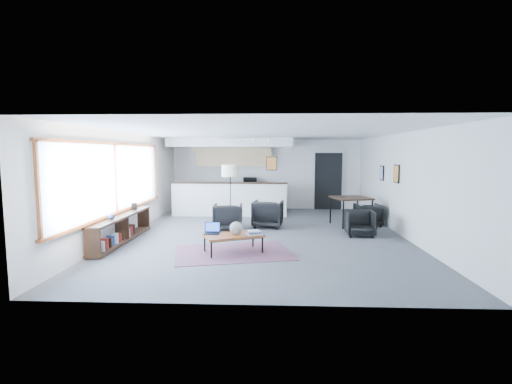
{
  "coord_description": "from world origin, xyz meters",
  "views": [
    {
      "loc": [
        0.22,
        -9.42,
        2.09
      ],
      "look_at": [
        -0.21,
        0.4,
        1.06
      ],
      "focal_mm": 26.0,
      "sensor_mm": 36.0,
      "label": 1
    }
  ],
  "objects_px": {
    "book_stack": "(254,233)",
    "dining_chair_near": "(360,224)",
    "ceramic_pot": "(236,228)",
    "armchair_right": "(268,212)",
    "floor_lamp": "(230,173)",
    "laptop": "(212,230)",
    "armchair_left": "(228,216)",
    "coffee_table": "(233,236)",
    "dining_chair_far": "(368,215)",
    "microwave": "(250,180)",
    "dining_table": "(351,200)"
  },
  "relations": [
    {
      "from": "book_stack",
      "to": "dining_chair_near",
      "type": "relative_size",
      "value": 0.6
    },
    {
      "from": "ceramic_pot",
      "to": "armchair_right",
      "type": "height_order",
      "value": "armchair_right"
    },
    {
      "from": "floor_lamp",
      "to": "laptop",
      "type": "bearing_deg",
      "value": -91.55
    },
    {
      "from": "book_stack",
      "to": "armchair_left",
      "type": "xyz_separation_m",
      "value": [
        -0.83,
        2.34,
        -0.04
      ]
    },
    {
      "from": "book_stack",
      "to": "floor_lamp",
      "type": "xyz_separation_m",
      "value": [
        -0.82,
        2.91,
        1.09
      ]
    },
    {
      "from": "coffee_table",
      "to": "armchair_right",
      "type": "bearing_deg",
      "value": 51.82
    },
    {
      "from": "coffee_table",
      "to": "dining_chair_far",
      "type": "height_order",
      "value": "dining_chair_far"
    },
    {
      "from": "armchair_right",
      "to": "microwave",
      "type": "xyz_separation_m",
      "value": [
        -0.69,
        3.18,
        0.68
      ]
    },
    {
      "from": "coffee_table",
      "to": "armchair_left",
      "type": "bearing_deg",
      "value": 75.29
    },
    {
      "from": "dining_chair_near",
      "to": "dining_chair_far",
      "type": "bearing_deg",
      "value": 70.36
    },
    {
      "from": "laptop",
      "to": "dining_table",
      "type": "height_order",
      "value": "dining_table"
    },
    {
      "from": "coffee_table",
      "to": "microwave",
      "type": "bearing_deg",
      "value": 65.75
    },
    {
      "from": "armchair_left",
      "to": "dining_chair_near",
      "type": "xyz_separation_m",
      "value": [
        3.44,
        -0.59,
        -0.09
      ]
    },
    {
      "from": "armchair_left",
      "to": "microwave",
      "type": "bearing_deg",
      "value": -98.71
    },
    {
      "from": "armchair_right",
      "to": "floor_lamp",
      "type": "relative_size",
      "value": 0.47
    },
    {
      "from": "dining_chair_far",
      "to": "coffee_table",
      "type": "bearing_deg",
      "value": 35.15
    },
    {
      "from": "ceramic_pot",
      "to": "armchair_right",
      "type": "xyz_separation_m",
      "value": [
        0.63,
        2.81,
        -0.11
      ]
    },
    {
      "from": "dining_table",
      "to": "dining_chair_near",
      "type": "distance_m",
      "value": 1.43
    },
    {
      "from": "dining_chair_far",
      "to": "microwave",
      "type": "distance_m",
      "value": 4.67
    },
    {
      "from": "laptop",
      "to": "armchair_left",
      "type": "relative_size",
      "value": 0.43
    },
    {
      "from": "book_stack",
      "to": "dining_table",
      "type": "xyz_separation_m",
      "value": [
        2.64,
        3.1,
        0.32
      ]
    },
    {
      "from": "armchair_left",
      "to": "dining_chair_near",
      "type": "height_order",
      "value": "armchair_left"
    },
    {
      "from": "coffee_table",
      "to": "armchair_right",
      "type": "xyz_separation_m",
      "value": [
        0.69,
        2.79,
        0.05
      ]
    },
    {
      "from": "dining_table",
      "to": "dining_chair_far",
      "type": "relative_size",
      "value": 1.99
    },
    {
      "from": "laptop",
      "to": "armchair_right",
      "type": "relative_size",
      "value": 0.41
    },
    {
      "from": "dining_chair_near",
      "to": "book_stack",
      "type": "bearing_deg",
      "value": -143.7
    },
    {
      "from": "armchair_left",
      "to": "dining_chair_near",
      "type": "bearing_deg",
      "value": 167.66
    },
    {
      "from": "dining_table",
      "to": "coffee_table",
      "type": "bearing_deg",
      "value": -134.82
    },
    {
      "from": "laptop",
      "to": "armchair_left",
      "type": "xyz_separation_m",
      "value": [
        0.06,
        2.23,
        -0.06
      ]
    },
    {
      "from": "armchair_left",
      "to": "dining_chair_far",
      "type": "relative_size",
      "value": 1.3
    },
    {
      "from": "armchair_left",
      "to": "microwave",
      "type": "distance_m",
      "value": 3.72
    },
    {
      "from": "laptop",
      "to": "dining_table",
      "type": "distance_m",
      "value": 4.65
    },
    {
      "from": "laptop",
      "to": "microwave",
      "type": "height_order",
      "value": "microwave"
    },
    {
      "from": "coffee_table",
      "to": "dining_chair_far",
      "type": "distance_m",
      "value": 4.74
    },
    {
      "from": "armchair_left",
      "to": "floor_lamp",
      "type": "height_order",
      "value": "floor_lamp"
    },
    {
      "from": "book_stack",
      "to": "microwave",
      "type": "xyz_separation_m",
      "value": [
        -0.44,
        5.97,
        0.66
      ]
    },
    {
      "from": "dining_chair_near",
      "to": "microwave",
      "type": "distance_m",
      "value": 5.26
    },
    {
      "from": "book_stack",
      "to": "laptop",
      "type": "bearing_deg",
      "value": 173.35
    },
    {
      "from": "coffee_table",
      "to": "laptop",
      "type": "distance_m",
      "value": 0.48
    },
    {
      "from": "armchair_left",
      "to": "laptop",
      "type": "bearing_deg",
      "value": 85.84
    },
    {
      "from": "laptop",
      "to": "book_stack",
      "type": "bearing_deg",
      "value": -9.71
    },
    {
      "from": "armchair_left",
      "to": "dining_chair_near",
      "type": "distance_m",
      "value": 3.49
    },
    {
      "from": "coffee_table",
      "to": "microwave",
      "type": "distance_m",
      "value": 6.01
    },
    {
      "from": "coffee_table",
      "to": "armchair_left",
      "type": "distance_m",
      "value": 2.37
    },
    {
      "from": "ceramic_pot",
      "to": "armchair_left",
      "type": "relative_size",
      "value": 0.35
    },
    {
      "from": "floor_lamp",
      "to": "microwave",
      "type": "height_order",
      "value": "floor_lamp"
    },
    {
      "from": "ceramic_pot",
      "to": "dining_table",
      "type": "relative_size",
      "value": 0.23
    },
    {
      "from": "coffee_table",
      "to": "dining_table",
      "type": "xyz_separation_m",
      "value": [
        3.08,
        3.1,
        0.39
      ]
    },
    {
      "from": "dining_chair_near",
      "to": "floor_lamp",
      "type": "bearing_deg",
      "value": 163.7
    },
    {
      "from": "coffee_table",
      "to": "laptop",
      "type": "xyz_separation_m",
      "value": [
        -0.46,
        0.11,
        0.1
      ]
    }
  ]
}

